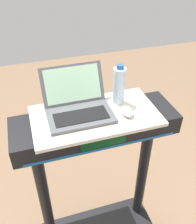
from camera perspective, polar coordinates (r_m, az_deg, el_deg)
The scene contains 4 objects.
desk_board at distance 1.36m, azimuth -0.63°, elevation -0.85°, with size 0.67×0.36×0.02m, color beige.
laptop at distance 1.35m, azimuth -4.52°, elevation 1.55°, with size 0.34×0.31×0.21m.
computer_mouse at distance 1.35m, azimuth 6.56°, elevation 0.10°, with size 0.06×0.10×0.03m, color #B2B2B7.
water_bottle at distance 1.39m, azimuth 4.72°, elevation 5.89°, with size 0.07×0.07×0.23m.
Camera 1 is at (-0.31, -0.34, 1.97)m, focal length 40.99 mm.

